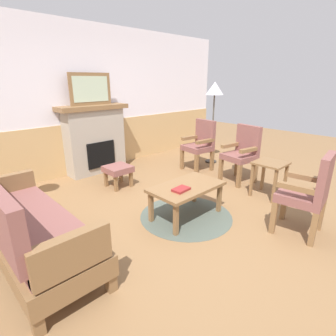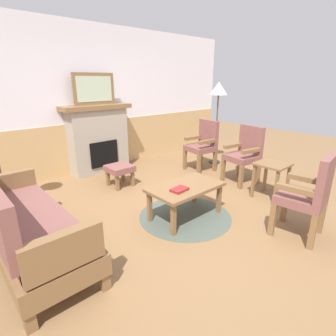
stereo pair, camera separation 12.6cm
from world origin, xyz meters
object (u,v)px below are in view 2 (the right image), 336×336
Objects in this scene: armchair_front_left at (309,193)px; floor_lamp_by_chairs at (218,94)px; couch at (26,225)px; side_table at (272,171)px; book_on_table at (179,190)px; armchair_by_window_left at (245,152)px; armchair_near_fireplace at (203,143)px; fireplace at (98,138)px; coffee_table at (186,189)px; footstool at (120,170)px; framed_picture at (94,89)px.

floor_lamp_by_chairs is (1.50, 2.48, 0.91)m from armchair_front_left.
side_table is (3.16, -0.85, 0.04)m from couch.
book_on_table is 0.13× the size of floor_lamp_by_chairs.
book_on_table is 0.22× the size of armchair_front_left.
armchair_by_window_left reaches higher than book_on_table.
couch is 1.84× the size of armchair_near_fireplace.
fireplace is 1.33× the size of armchair_front_left.
coffee_table is 1.75× the size of side_table.
framed_picture is at bearing 81.53° from footstool.
footstool is 0.41× the size of armchair_near_fireplace.
armchair_by_window_left is (1.73, -1.28, 0.25)m from footstool.
armchair_by_window_left is at bearing -54.42° from fireplace.
footstool is at bearing 126.71° from side_table.
fireplace is 2.73m from armchair_by_window_left.
couch is 3.27m from side_table.
fireplace is 2.03m from armchair_near_fireplace.
armchair_front_left is at bearing -53.63° from book_on_table.
armchair_front_left is 0.58× the size of floor_lamp_by_chairs.
floor_lamp_by_chairs is at bearing -6.03° from footstool.
floor_lamp_by_chairs reaches higher than footstool.
coffee_table is at bearing 119.13° from armchair_front_left.
footstool is 2.82m from armchair_front_left.
book_on_table reaches higher than coffee_table.
fireplace is 1.33× the size of armchair_near_fireplace.
armchair_near_fireplace is at bearing -12.02° from footstool.
coffee_table is (1.78, -0.41, -0.01)m from couch.
couch is 1.88× the size of coffee_table.
framed_picture is at bearing 140.05° from armchair_near_fireplace.
armchair_by_window_left is (0.03, -0.92, 0.00)m from armchair_near_fireplace.
framed_picture is 0.83× the size of coffee_table.
framed_picture reaches higher than book_on_table.
footstool is 0.41× the size of armchair_by_window_left.
armchair_near_fireplace is at bearing 11.86° from couch.
framed_picture is 0.44× the size of couch.
footstool is (0.12, 1.55, -0.17)m from book_on_table.
footstool is at bearing -98.47° from fireplace.
framed_picture is at bearing 47.32° from couch.
coffee_table is at bearing -91.95° from fireplace.
framed_picture is 0.82× the size of armchair_front_left.
side_table reaches higher than footstool.
side_table is at bearing -115.44° from floor_lamp_by_chairs.
armchair_near_fireplace is (1.69, -0.36, 0.25)m from footstool.
side_table is at bearing -113.79° from armchair_by_window_left.
couch and armchair_front_left have the same top height.
book_on_table is at bearing 166.33° from side_table.
couch is 1.82m from coffee_table.
armchair_front_left is (0.60, -3.65, -1.02)m from framed_picture.
coffee_table is 0.20m from book_on_table.
framed_picture is 2.27m from armchair_near_fireplace.
armchair_near_fireplace and armchair_by_window_left have the same top height.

